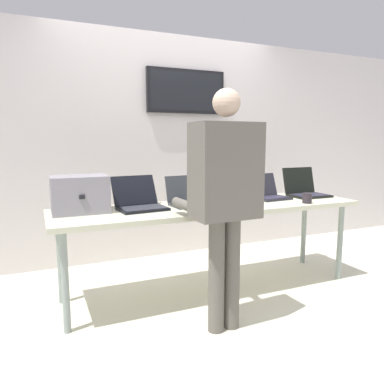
{
  "coord_description": "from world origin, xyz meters",
  "views": [
    {
      "loc": [
        -1.36,
        -2.73,
        1.31
      ],
      "look_at": [
        -0.14,
        0.09,
        0.86
      ],
      "focal_mm": 33.99,
      "sensor_mm": 36.0,
      "label": 1
    }
  ],
  "objects_px": {
    "workbench": "(212,211)",
    "laptop_station_1": "(188,198)",
    "laptop_station_3": "(268,193)",
    "equipment_box": "(80,194)",
    "laptop_station_4": "(305,190)",
    "laptop_station_2": "(231,195)",
    "person": "(225,188)",
    "coffee_mug": "(307,198)",
    "laptop_station_0": "(139,201)"
  },
  "relations": [
    {
      "from": "laptop_station_1",
      "to": "person",
      "type": "height_order",
      "value": "person"
    },
    {
      "from": "laptop_station_0",
      "to": "laptop_station_3",
      "type": "height_order",
      "value": "laptop_station_0"
    },
    {
      "from": "laptop_station_3",
      "to": "equipment_box",
      "type": "bearing_deg",
      "value": 179.34
    },
    {
      "from": "coffee_mug",
      "to": "laptop_station_2",
      "type": "bearing_deg",
      "value": 149.45
    },
    {
      "from": "workbench",
      "to": "laptop_station_3",
      "type": "relative_size",
      "value": 7.88
    },
    {
      "from": "laptop_station_4",
      "to": "person",
      "type": "bearing_deg",
      "value": -151.21
    },
    {
      "from": "workbench",
      "to": "laptop_station_1",
      "type": "distance_m",
      "value": 0.23
    },
    {
      "from": "laptop_station_1",
      "to": "laptop_station_0",
      "type": "bearing_deg",
      "value": -179.84
    },
    {
      "from": "laptop_station_3",
      "to": "person",
      "type": "bearing_deg",
      "value": -140.24
    },
    {
      "from": "laptop_station_0",
      "to": "workbench",
      "type": "bearing_deg",
      "value": -7.95
    },
    {
      "from": "workbench",
      "to": "person",
      "type": "relative_size",
      "value": 1.62
    },
    {
      "from": "laptop_station_1",
      "to": "laptop_station_3",
      "type": "height_order",
      "value": "laptop_station_1"
    },
    {
      "from": "workbench",
      "to": "laptop_station_0",
      "type": "bearing_deg",
      "value": 172.05
    },
    {
      "from": "coffee_mug",
      "to": "person",
      "type": "bearing_deg",
      "value": -160.06
    },
    {
      "from": "coffee_mug",
      "to": "workbench",
      "type": "bearing_deg",
      "value": 162.81
    },
    {
      "from": "laptop_station_1",
      "to": "laptop_station_3",
      "type": "distance_m",
      "value": 0.83
    },
    {
      "from": "laptop_station_1",
      "to": "laptop_station_2",
      "type": "xyz_separation_m",
      "value": [
        0.42,
        0.0,
        -0.0
      ]
    },
    {
      "from": "laptop_station_0",
      "to": "coffee_mug",
      "type": "bearing_deg",
      "value": -13.31
    },
    {
      "from": "laptop_station_2",
      "to": "person",
      "type": "bearing_deg",
      "value": -122.47
    },
    {
      "from": "laptop_station_0",
      "to": "laptop_station_1",
      "type": "bearing_deg",
      "value": 0.16
    },
    {
      "from": "laptop_station_2",
      "to": "coffee_mug",
      "type": "distance_m",
      "value": 0.66
    },
    {
      "from": "workbench",
      "to": "laptop_station_4",
      "type": "bearing_deg",
      "value": 4.63
    },
    {
      "from": "laptop_station_0",
      "to": "laptop_station_3",
      "type": "relative_size",
      "value": 1.23
    },
    {
      "from": "laptop_station_2",
      "to": "laptop_station_4",
      "type": "relative_size",
      "value": 1.09
    },
    {
      "from": "laptop_station_1",
      "to": "coffee_mug",
      "type": "relative_size",
      "value": 3.9
    },
    {
      "from": "laptop_station_1",
      "to": "coffee_mug",
      "type": "distance_m",
      "value": 1.05
    },
    {
      "from": "laptop_station_3",
      "to": "laptop_station_1",
      "type": "bearing_deg",
      "value": -179.42
    },
    {
      "from": "laptop_station_0",
      "to": "laptop_station_4",
      "type": "bearing_deg",
      "value": 0.08
    },
    {
      "from": "equipment_box",
      "to": "laptop_station_4",
      "type": "distance_m",
      "value": 2.14
    },
    {
      "from": "workbench",
      "to": "equipment_box",
      "type": "distance_m",
      "value": 1.09
    },
    {
      "from": "equipment_box",
      "to": "person",
      "type": "relative_size",
      "value": 0.25
    },
    {
      "from": "equipment_box",
      "to": "laptop_station_2",
      "type": "bearing_deg",
      "value": -1.17
    },
    {
      "from": "equipment_box",
      "to": "laptop_station_0",
      "type": "height_order",
      "value": "equipment_box"
    },
    {
      "from": "laptop_station_2",
      "to": "coffee_mug",
      "type": "bearing_deg",
      "value": -30.55
    },
    {
      "from": "laptop_station_2",
      "to": "laptop_station_3",
      "type": "xyz_separation_m",
      "value": [
        0.41,
        0.01,
        -0.0
      ]
    },
    {
      "from": "laptop_station_0",
      "to": "laptop_station_2",
      "type": "relative_size",
      "value": 1.04
    },
    {
      "from": "laptop_station_0",
      "to": "laptop_station_2",
      "type": "height_order",
      "value": "laptop_station_0"
    },
    {
      "from": "workbench",
      "to": "laptop_station_2",
      "type": "distance_m",
      "value": 0.27
    },
    {
      "from": "laptop_station_1",
      "to": "workbench",
      "type": "bearing_deg",
      "value": -25.33
    },
    {
      "from": "workbench",
      "to": "equipment_box",
      "type": "height_order",
      "value": "equipment_box"
    },
    {
      "from": "equipment_box",
      "to": "laptop_station_4",
      "type": "relative_size",
      "value": 1.15
    },
    {
      "from": "workbench",
      "to": "laptop_station_1",
      "type": "height_order",
      "value": "laptop_station_1"
    },
    {
      "from": "equipment_box",
      "to": "laptop_station_0",
      "type": "relative_size",
      "value": 1.01
    },
    {
      "from": "laptop_station_2",
      "to": "equipment_box",
      "type": "bearing_deg",
      "value": 178.83
    },
    {
      "from": "workbench",
      "to": "laptop_station_3",
      "type": "bearing_deg",
      "value": 8.32
    },
    {
      "from": "laptop_station_4",
      "to": "coffee_mug",
      "type": "xyz_separation_m",
      "value": [
        -0.27,
        -0.34,
        -0.02
      ]
    },
    {
      "from": "workbench",
      "to": "equipment_box",
      "type": "bearing_deg",
      "value": 173.88
    },
    {
      "from": "laptop_station_0",
      "to": "person",
      "type": "bearing_deg",
      "value": -60.93
    },
    {
      "from": "workbench",
      "to": "laptop_station_0",
      "type": "relative_size",
      "value": 6.4
    },
    {
      "from": "equipment_box",
      "to": "laptop_station_4",
      "type": "xyz_separation_m",
      "value": [
        2.14,
        -0.03,
        -0.08
      ]
    }
  ]
}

